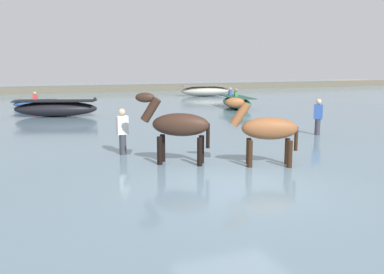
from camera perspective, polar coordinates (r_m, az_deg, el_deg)
name	(u,v)px	position (r m, az deg, el deg)	size (l,w,h in m)	color
ground_plane	(240,198)	(9.14, 6.66, -8.42)	(120.00, 120.00, 0.00)	gray
water_surface	(131,128)	(18.30, -8.38, 1.25)	(90.00, 90.00, 0.28)	slate
horse_lead_dark_bay	(177,127)	(10.81, -2.02, 1.45)	(1.88, 1.31, 2.16)	#382319
horse_trailing_chestnut	(266,130)	(10.74, 10.23, 0.91)	(1.84, 1.08, 2.05)	brown
boat_near_port	(236,102)	(25.01, 6.15, 4.77)	(1.92, 4.13, 1.20)	#337556
boat_distant_east	(206,91)	(35.01, 1.88, 6.39)	(4.39, 2.24, 0.87)	#B2AD9E
boat_mid_outer	(56,108)	(22.13, -18.28, 3.76)	(4.36, 2.59, 0.95)	black
boat_mid_channel	(35,104)	(27.09, -20.82, 4.34)	(2.67, 1.30, 0.98)	#28518E
person_onlooker_right	(318,119)	(16.11, 16.98, 2.35)	(0.37, 0.36, 1.63)	#383842
person_onlooker_left	(123,135)	(12.15, -9.56, 0.31)	(0.33, 0.22, 1.63)	#383842
far_shoreline	(73,91)	(41.46, -16.09, 6.17)	(80.00, 2.40, 0.88)	#605B4C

